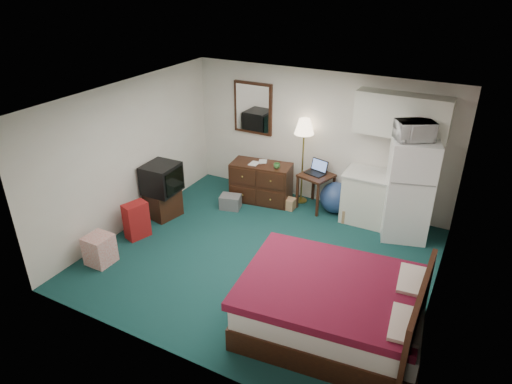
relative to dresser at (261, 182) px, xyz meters
The scene contains 25 objects.
floor 1.97m from the dresser, 62.14° to the right, with size 5.00×4.50×0.01m, color #12383D.
ceiling 2.87m from the dresser, 62.14° to the right, with size 5.00×4.50×0.01m, color silver.
walls 2.12m from the dresser, 62.14° to the right, with size 5.01×4.51×2.50m.
mirror 1.43m from the dresser, 131.20° to the left, with size 0.80×0.06×1.00m, color white, non-canonical shape.
upper_cabinets 2.85m from the dresser, ahead, with size 1.50×0.35×0.70m, color white, non-canonical shape.
headboard 4.31m from the dresser, 38.61° to the right, with size 0.06×1.56×1.00m, color black, non-canonical shape.
dresser is the anchor object (origin of this frame).
floor_lamp 0.89m from the dresser, 26.00° to the left, with size 0.36×0.36×1.65m, color #B49A3F, non-canonical shape.
desk 1.05m from the dresser, 12.03° to the left, with size 0.54×0.54×0.68m, color black, non-canonical shape.
exercise_ball 1.44m from the dresser, ahead, with size 0.58×0.58×0.58m, color navy.
kitchen_counter 2.02m from the dresser, ahead, with size 0.81×0.62×0.89m, color white, non-canonical shape.
fridge 2.73m from the dresser, ahead, with size 0.70×0.70×1.71m, color white, non-canonical shape.
bed 3.59m from the dresser, 48.41° to the right, with size 2.14×1.67×0.69m, color #580616, non-canonical shape.
tv_stand 1.89m from the dresser, 133.70° to the right, with size 0.49×0.53×0.49m, color black, non-canonical shape.
suitcase 2.47m from the dresser, 119.84° to the right, with size 0.24×0.38×0.62m, color maroon, non-canonical shape.
retail_box 3.23m from the dresser, 112.35° to the right, with size 0.37×0.37×0.47m, color white, non-canonical shape.
file_bin 0.71m from the dresser, 123.10° to the right, with size 0.37×0.28×0.26m, color slate, non-canonical shape.
cardboard_box_a 0.67m from the dresser, ahead, with size 0.24×0.21×0.21m, color #9D6F4D, non-canonical shape.
cardboard_box_b 1.76m from the dresser, ahead, with size 0.21×0.25×0.25m, color #9D6F4D, non-canonical shape.
laptop 1.10m from the dresser, 13.64° to the left, with size 0.35×0.28×0.24m, color black, non-canonical shape.
crt_tv 1.90m from the dresser, 133.32° to the right, with size 0.56×0.61×0.52m, color black, non-canonical shape.
microwave 3.04m from the dresser, ahead, with size 0.55×0.31×0.37m, color white.
book_a 0.54m from the dresser, 158.40° to the right, with size 0.16×0.02×0.22m, color #9D6F4D.
book_b 0.50m from the dresser, 146.14° to the left, with size 0.15×0.02×0.20m, color #9D6F4D.
mug 0.57m from the dresser, ahead, with size 0.12×0.10×0.12m, color #3C7C38.
Camera 1 is at (2.70, -5.29, 4.15)m, focal length 32.00 mm.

